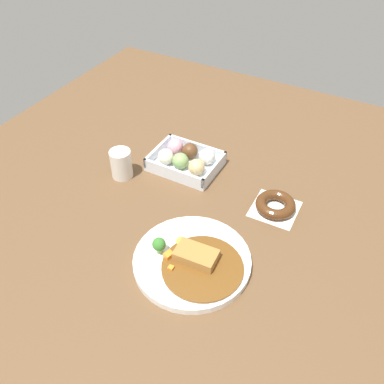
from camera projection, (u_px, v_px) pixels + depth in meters
ground_plane at (200, 210)px, 1.13m from camera, size 1.60×1.60×0.00m
curry_plate at (193, 260)px, 0.98m from camera, size 0.28×0.28×0.06m
donut_box at (186, 159)px, 1.25m from camera, size 0.20×0.15×0.06m
chocolate_ring_donut at (275, 205)px, 1.12m from camera, size 0.12×0.12×0.03m
coffee_mug at (121, 164)px, 1.21m from camera, size 0.06×0.06×0.09m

